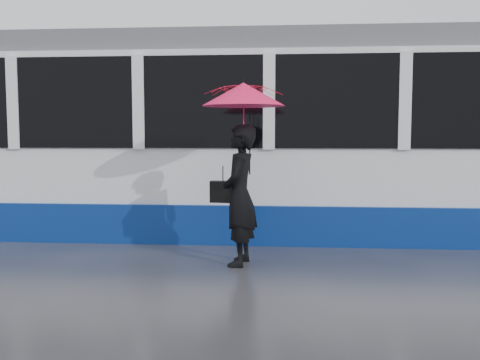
{
  "coord_description": "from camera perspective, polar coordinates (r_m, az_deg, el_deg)",
  "views": [
    {
      "loc": [
        -0.14,
        -6.83,
        1.72
      ],
      "look_at": [
        -0.73,
        0.28,
        1.1
      ],
      "focal_mm": 40.0,
      "sensor_mm": 36.0,
      "label": 1
    }
  ],
  "objects": [
    {
      "name": "handbag",
      "position": [
        7.0,
        -1.83,
        -1.24
      ],
      "size": [
        0.34,
        0.17,
        0.46
      ],
      "rotation": [
        0.0,
        0.0,
        -0.1
      ],
      "color": "black",
      "rests_on": "ground"
    },
    {
      "name": "tram",
      "position": [
        9.49,
        -5.81,
        4.45
      ],
      "size": [
        26.0,
        2.56,
        3.35
      ],
      "color": "white",
      "rests_on": "ground"
    },
    {
      "name": "woman",
      "position": [
        6.97,
        -0.05,
        -1.64
      ],
      "size": [
        0.5,
        0.71,
        1.84
      ],
      "primitive_type": "imported",
      "rotation": [
        0.0,
        0.0,
        -1.67
      ],
      "color": "black",
      "rests_on": "ground"
    },
    {
      "name": "ground",
      "position": [
        7.04,
        5.79,
        -9.2
      ],
      "size": [
        90.0,
        90.0,
        0.0
      ],
      "primitive_type": "plane",
      "color": "#28282D",
      "rests_on": "ground"
    },
    {
      "name": "rails",
      "position": [
        9.48,
        5.51,
        -5.44
      ],
      "size": [
        34.0,
        1.51,
        0.02
      ],
      "color": "#3F3D38",
      "rests_on": "ground"
    },
    {
      "name": "umbrella",
      "position": [
        6.92,
        0.37,
        7.4
      ],
      "size": [
        1.18,
        1.18,
        1.24
      ],
      "rotation": [
        0.0,
        0.0,
        -0.1
      ],
      "color": "#FF1552",
      "rests_on": "ground"
    }
  ]
}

